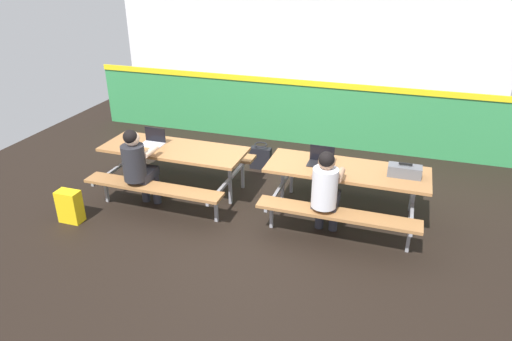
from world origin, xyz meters
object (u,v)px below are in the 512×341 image
at_px(student_nearer, 137,163).
at_px(laptop_silver, 153,141).
at_px(student_further, 326,188).
at_px(toolbox_grey, 405,171).
at_px(picnic_table_right, 346,180).
at_px(laptop_dark, 321,160).
at_px(tote_bag_bright, 261,157).
at_px(backpack_dark, 70,206).
at_px(picnic_table_left, 174,159).

bearing_deg(student_nearer, laptop_silver, 98.79).
xyz_separation_m(student_further, toolbox_grey, (0.87, 0.55, 0.10)).
relative_size(laptop_silver, toolbox_grey, 0.81).
distance_m(picnic_table_right, toolbox_grey, 0.73).
height_order(laptop_dark, tote_bag_bright, laptop_dark).
relative_size(student_nearer, tote_bag_bright, 2.81).
height_order(laptop_dark, backpack_dark, laptop_dark).
distance_m(picnic_table_left, student_further, 2.30).
xyz_separation_m(student_further, tote_bag_bright, (-1.35, 1.74, -0.51)).
bearing_deg(picnic_table_left, picnic_table_right, 1.49).
bearing_deg(laptop_silver, picnic_table_right, 0.45).
bearing_deg(laptop_dark, student_nearer, -164.11).
xyz_separation_m(student_nearer, student_further, (2.49, 0.06, 0.00)).
xyz_separation_m(student_nearer, laptop_dark, (2.31, 0.66, 0.08)).
height_order(student_nearer, backpack_dark, student_nearer).
height_order(toolbox_grey, tote_bag_bright, toolbox_grey).
xyz_separation_m(picnic_table_left, picnic_table_right, (2.42, 0.06, 0.00)).
xyz_separation_m(picnic_table_right, laptop_dark, (-0.35, 0.04, 0.21)).
bearing_deg(laptop_dark, toolbox_grey, -2.71).
relative_size(student_nearer, toolbox_grey, 3.02).
distance_m(student_nearer, backpack_dark, 1.04).
bearing_deg(laptop_silver, student_further, -11.67).
xyz_separation_m(toolbox_grey, backpack_dark, (-4.09, -1.15, -0.60)).
relative_size(picnic_table_left, backpack_dark, 4.67).
bearing_deg(backpack_dark, laptop_silver, 60.21).
bearing_deg(student_further, laptop_dark, 106.45).
relative_size(student_further, tote_bag_bright, 2.81).
bearing_deg(toolbox_grey, student_further, -147.73).
height_order(laptop_silver, laptop_dark, same).
relative_size(picnic_table_left, laptop_silver, 6.37).
bearing_deg(toolbox_grey, student_nearer, -169.71).
bearing_deg(laptop_dark, laptop_silver, -178.50).
bearing_deg(student_further, picnic_table_right, 72.54).
bearing_deg(laptop_dark, student_further, -73.55).
bearing_deg(toolbox_grey, picnic_table_left, -178.98).
distance_m(laptop_silver, tote_bag_bright, 1.83).
bearing_deg(toolbox_grey, picnic_table_right, 179.35).
height_order(toolbox_grey, backpack_dark, toolbox_grey).
relative_size(picnic_table_left, laptop_dark, 6.37).
bearing_deg(picnic_table_left, student_further, -12.37).
bearing_deg(tote_bag_bright, picnic_table_left, -125.73).
xyz_separation_m(laptop_silver, toolbox_grey, (3.45, 0.01, 0.02)).
distance_m(picnic_table_right, student_nearer, 2.74).
bearing_deg(student_nearer, backpack_dark, -144.05).
bearing_deg(student_further, toolbox_grey, 32.27).
relative_size(laptop_silver, tote_bag_bright, 0.75).
xyz_separation_m(picnic_table_right, student_further, (-0.17, -0.55, 0.13)).
xyz_separation_m(picnic_table_right, backpack_dark, (-3.40, -1.15, -0.36)).
bearing_deg(tote_bag_bright, backpack_dark, -128.86).
relative_size(picnic_table_right, student_nearer, 1.70).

